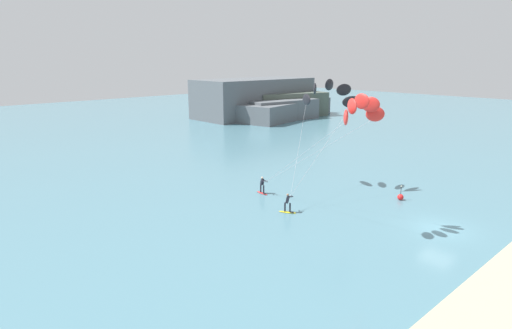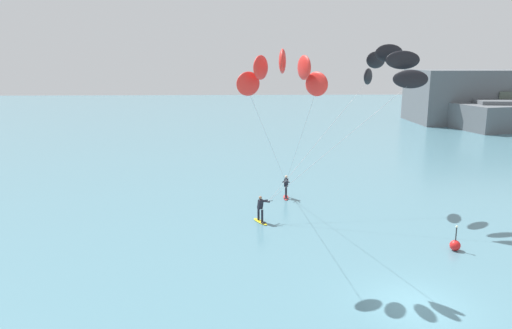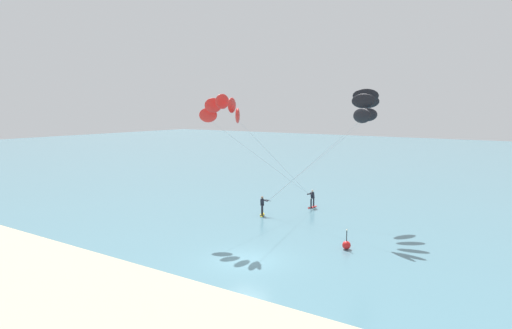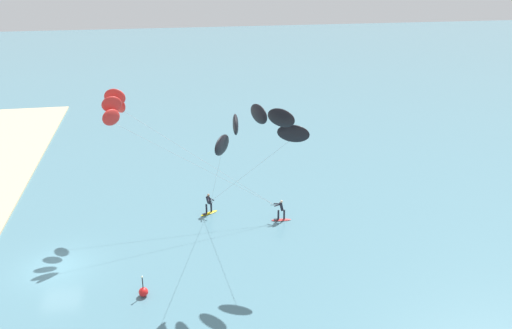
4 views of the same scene
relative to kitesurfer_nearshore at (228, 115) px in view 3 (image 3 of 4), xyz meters
name	(u,v)px [view 3 (image 3 of 4)]	position (x,y,z in m)	size (l,w,h in m)	color
ground_plane	(247,260)	(5.15, -4.78, -8.80)	(240.00, 240.00, 0.00)	slate
sand_strip	(129,312)	(5.15, -13.94, -8.72)	(80.00, 8.89, 0.16)	#C6B289
kitesurfer_nearshore	(228,115)	(0.00, 0.00, 0.00)	(4.24, 13.07, 10.33)	red
kitesurfer_mid_water	(361,110)	(7.14, 7.91, 0.35)	(10.33, 6.34, 10.80)	yellow
marker_buoy	(346,245)	(9.29, 0.76, -8.50)	(0.56, 0.56, 1.38)	red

